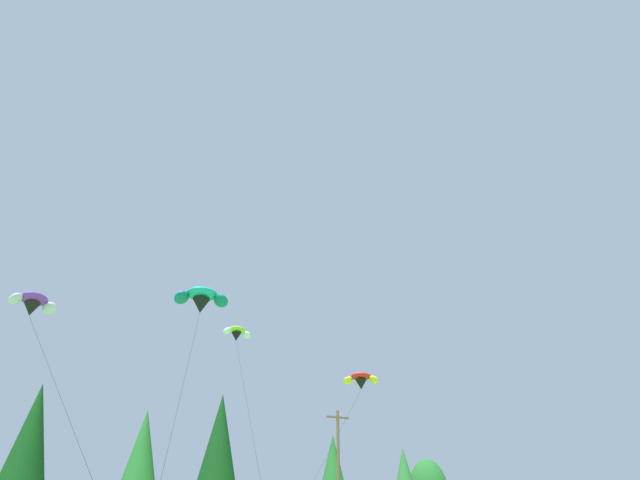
{
  "coord_description": "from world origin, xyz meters",
  "views": [
    {
      "loc": [
        -6.67,
        0.48,
        2.54
      ],
      "look_at": [
        2.7,
        21.42,
        14.57
      ],
      "focal_mm": 31.52,
      "sensor_mm": 36.0,
      "label": 1
    }
  ],
  "objects": [
    {
      "name": "parafoil_kite_high_purple",
      "position": [
        -9.11,
        31.17,
        13.02
      ],
      "size": [
        6.44,
        13.19,
        12.47
      ],
      "color": "purple"
    },
    {
      "name": "parafoil_kite_far_teal",
      "position": [
        -0.3,
        32.24,
        15.08
      ],
      "size": [
        5.33,
        14.2,
        14.67
      ],
      "color": "teal"
    },
    {
      "name": "parafoil_kite_mid_lime_white",
      "position": [
        6.12,
        47.14,
        18.29
      ],
      "size": [
        4.43,
        20.39,
        17.39
      ],
      "color": "#93D633"
    },
    {
      "name": "treeline_tree_d",
      "position": [
        -8.71,
        56.2,
        9.04
      ],
      "size": [
        4.77,
        4.77,
        14.42
      ],
      "color": "#472D19",
      "rests_on": "ground_plane"
    },
    {
      "name": "treeline_tree_e",
      "position": [
        0.04,
        51.9,
        7.54
      ],
      "size": [
        4.25,
        4.25,
        12.03
      ],
      "color": "#472D19",
      "rests_on": "ground_plane"
    },
    {
      "name": "parafoil_kite_low_red_yellow",
      "position": [
        15.56,
        41.82,
        13.89
      ],
      "size": [
        13.89,
        15.52,
        13.0
      ],
      "color": "red"
    },
    {
      "name": "treeline_tree_f",
      "position": [
        7.33,
        54.97,
        9.18
      ],
      "size": [
        4.82,
        4.82,
        14.65
      ],
      "color": "#472D19",
      "rests_on": "ground_plane"
    }
  ]
}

